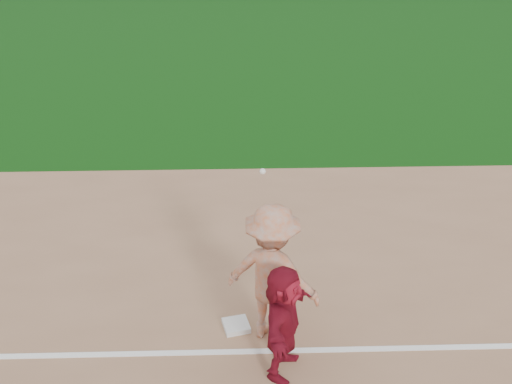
{
  "coord_description": "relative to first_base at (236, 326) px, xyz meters",
  "views": [
    {
      "loc": [
        -0.27,
        -7.59,
        6.12
      ],
      "look_at": [
        0.0,
        1.5,
        1.3
      ],
      "focal_mm": 45.0,
      "sensor_mm": 36.0,
      "label": 1
    }
  ],
  "objects": [
    {
      "name": "ground",
      "position": [
        0.34,
        0.29,
        -0.06
      ],
      "size": [
        160.0,
        160.0,
        0.0
      ],
      "primitive_type": "plane",
      "color": "#0D3C0B",
      "rests_on": "ground"
    },
    {
      "name": "foul_line",
      "position": [
        0.34,
        -0.51,
        -0.04
      ],
      "size": [
        60.0,
        0.1,
        0.01
      ],
      "primitive_type": "cube",
      "color": "white",
      "rests_on": "infield_dirt"
    },
    {
      "name": "first_base",
      "position": [
        0.0,
        0.0,
        0.0
      ],
      "size": [
        0.43,
        0.43,
        0.08
      ],
      "primitive_type": "cube",
      "rotation": [
        0.0,
        0.0,
        0.23
      ],
      "color": "silver",
      "rests_on": "infield_dirt"
    },
    {
      "name": "base_runner",
      "position": [
        0.61,
        -0.86,
        0.77
      ],
      "size": [
        0.94,
        1.57,
        1.62
      ],
      "primitive_type": "imported",
      "rotation": [
        0.0,
        0.0,
        1.24
      ],
      "color": "maroon",
      "rests_on": "infield_dirt"
    },
    {
      "name": "first_base_play",
      "position": [
        0.5,
        -0.14,
        1.0
      ],
      "size": [
        1.53,
        1.23,
        2.57
      ],
      "color": "#9F9FA1",
      "rests_on": "infield_dirt"
    }
  ]
}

